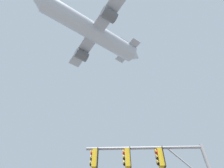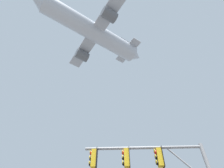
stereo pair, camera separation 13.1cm
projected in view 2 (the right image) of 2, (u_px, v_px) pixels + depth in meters
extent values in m
cylinder|color=gray|center=(143.00, 148.00, 9.67)|extent=(6.05, 0.40, 0.15)
cylinder|color=gray|center=(189.00, 166.00, 8.91)|extent=(1.87, 0.16, 2.02)
cube|color=gold|center=(94.00, 159.00, 9.38)|extent=(0.27, 0.33, 0.90)
cylinder|color=gold|center=(95.00, 149.00, 9.74)|extent=(0.05, 0.05, 0.12)
cube|color=black|center=(97.00, 159.00, 9.37)|extent=(0.04, 0.46, 1.04)
sphere|color=red|center=(92.00, 154.00, 9.57)|extent=(0.20, 0.20, 0.20)
cylinder|color=gold|center=(90.00, 152.00, 9.62)|extent=(0.05, 0.21, 0.21)
sphere|color=black|center=(91.00, 159.00, 9.37)|extent=(0.20, 0.20, 0.20)
cylinder|color=gold|center=(90.00, 158.00, 9.42)|extent=(0.05, 0.21, 0.21)
sphere|color=black|center=(91.00, 164.00, 9.18)|extent=(0.20, 0.20, 0.20)
cylinder|color=gold|center=(89.00, 163.00, 9.22)|extent=(0.05, 0.21, 0.21)
cube|color=gold|center=(127.00, 158.00, 9.33)|extent=(0.27, 0.33, 0.90)
cylinder|color=gold|center=(126.00, 148.00, 9.69)|extent=(0.05, 0.05, 0.12)
cube|color=black|center=(129.00, 158.00, 9.32)|extent=(0.04, 0.46, 1.04)
sphere|color=red|center=(124.00, 153.00, 9.52)|extent=(0.20, 0.20, 0.20)
cylinder|color=gold|center=(122.00, 152.00, 9.57)|extent=(0.05, 0.21, 0.21)
sphere|color=black|center=(124.00, 158.00, 9.32)|extent=(0.20, 0.20, 0.20)
cylinder|color=gold|center=(122.00, 157.00, 9.37)|extent=(0.05, 0.21, 0.21)
sphere|color=black|center=(124.00, 164.00, 9.13)|extent=(0.20, 0.20, 0.20)
cylinder|color=gold|center=(123.00, 163.00, 9.17)|extent=(0.05, 0.21, 0.21)
cube|color=gold|center=(160.00, 157.00, 9.28)|extent=(0.27, 0.33, 0.90)
cylinder|color=gold|center=(158.00, 148.00, 9.64)|extent=(0.05, 0.05, 0.12)
cube|color=black|center=(162.00, 157.00, 9.27)|extent=(0.04, 0.46, 1.04)
sphere|color=red|center=(156.00, 152.00, 9.47)|extent=(0.20, 0.20, 0.20)
cylinder|color=gold|center=(154.00, 151.00, 9.52)|extent=(0.05, 0.21, 0.21)
sphere|color=black|center=(157.00, 158.00, 9.27)|extent=(0.20, 0.20, 0.20)
cylinder|color=gold|center=(155.00, 157.00, 9.32)|extent=(0.05, 0.21, 0.21)
sphere|color=black|center=(158.00, 163.00, 9.08)|extent=(0.20, 0.20, 0.20)
cylinder|color=gold|center=(156.00, 162.00, 9.12)|extent=(0.05, 0.21, 0.21)
cylinder|color=#B7BCC6|center=(92.00, 31.00, 43.12)|extent=(21.01, 17.88, 4.18)
cone|color=#B7BCC6|center=(136.00, 56.00, 48.19)|extent=(4.25, 4.40, 3.55)
cube|color=#A8ADB7|center=(95.00, 34.00, 42.93)|extent=(16.04, 19.17, 0.47)
cylinder|color=#595B60|center=(109.00, 15.00, 38.38)|extent=(3.91, 3.79, 2.35)
cylinder|color=#595B60|center=(82.00, 55.00, 45.72)|extent=(3.91, 3.79, 2.35)
cube|color=#333338|center=(127.00, 46.00, 48.77)|extent=(3.06, 2.52, 4.96)
cube|color=#A8ADB7|center=(128.00, 51.00, 47.49)|extent=(6.71, 7.60, 0.26)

